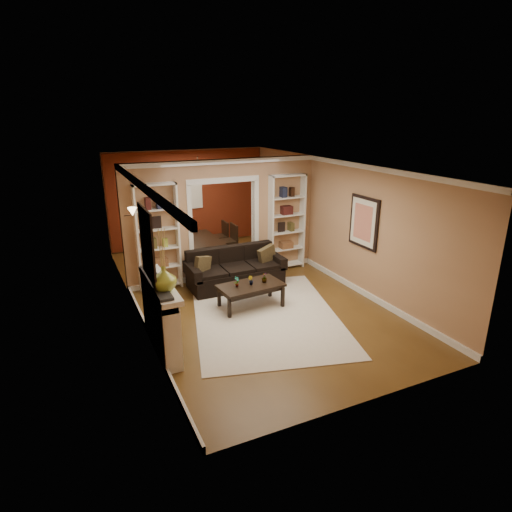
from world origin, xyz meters
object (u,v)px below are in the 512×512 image
sofa (236,268)px  bookshelf_left (158,238)px  coffee_table (251,296)px  bookshelf_right (286,223)px  dining_table (201,249)px  fireplace (162,316)px

sofa → bookshelf_left: 1.79m
coffee_table → bookshelf_left: bookshelf_left is taller
coffee_table → bookshelf_right: 2.58m
sofa → dining_table: size_ratio=1.32×
sofa → fireplace: size_ratio=1.26×
fireplace → dining_table: 4.51m
bookshelf_left → fireplace: size_ratio=1.35×
fireplace → dining_table: fireplace is taller
sofa → coffee_table: (-0.14, -1.12, -0.18)m
bookshelf_left → fireplace: (-0.54, -2.53, -0.57)m
dining_table → fireplace: bearing=154.1°
sofa → fireplace: (-2.07, -1.95, 0.16)m
bookshelf_left → bookshelf_right: size_ratio=1.00×
dining_table → coffee_table: bearing=179.5°
bookshelf_left → fireplace: bookshelf_left is taller
fireplace → sofa: bearing=43.3°
bookshelf_right → fireplace: bearing=-145.2°
bookshelf_right → coffee_table: bearing=-135.1°
bookshelf_right → bookshelf_left: bearing=180.0°
sofa → dining_table: 2.10m
fireplace → dining_table: (1.96, 4.05, -0.30)m
fireplace → bookshelf_right: bearing=34.8°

